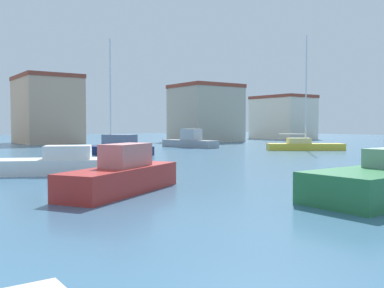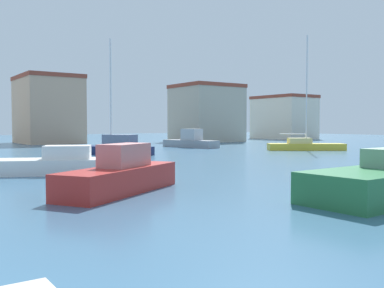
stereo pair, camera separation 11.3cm
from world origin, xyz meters
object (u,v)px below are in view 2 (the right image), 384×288
Objects in this scene: motorboat_white_far_right at (63,164)px; sailboat_yellow_distant_north at (305,145)px; motorboat_grey_center_channel at (191,141)px; sailboat_navy_outer_mooring at (113,147)px; motorboat_red_distant_east at (121,175)px.

sailboat_yellow_distant_north is at bearing 14.71° from motorboat_white_far_right.
motorboat_grey_center_channel is 0.64× the size of sailboat_yellow_distant_north.
sailboat_navy_outer_mooring is at bearing -153.61° from motorboat_grey_center_channel.
motorboat_grey_center_channel is at bearing 41.38° from motorboat_white_far_right.
sailboat_navy_outer_mooring is 12.66m from motorboat_grey_center_channel.
sailboat_yellow_distant_north is at bearing -60.17° from motorboat_grey_center_channel.
sailboat_navy_outer_mooring is 1.35× the size of motorboat_grey_center_channel.
sailboat_navy_outer_mooring reaches higher than motorboat_red_distant_east.
motorboat_grey_center_channel is at bearing 119.83° from sailboat_yellow_distant_north.
motorboat_white_far_right is 0.62× the size of sailboat_yellow_distant_north.
motorboat_white_far_right is (0.23, 6.90, -0.11)m from motorboat_red_distant_east.
sailboat_navy_outer_mooring is 1.39× the size of motorboat_white_far_right.
motorboat_red_distant_east is at bearing -129.16° from motorboat_grey_center_channel.
motorboat_grey_center_channel is 11.81m from sailboat_yellow_distant_north.
motorboat_grey_center_channel is at bearing 26.39° from sailboat_navy_outer_mooring.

